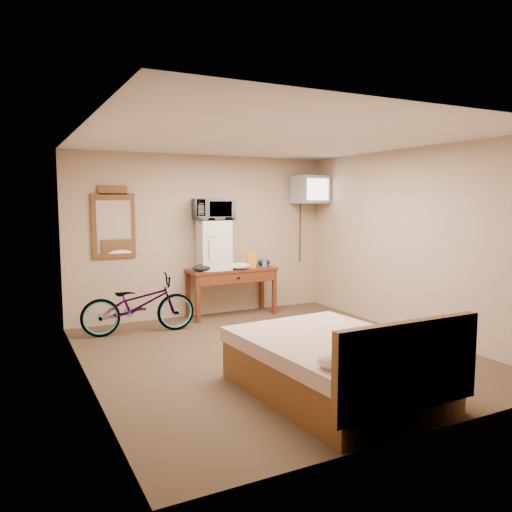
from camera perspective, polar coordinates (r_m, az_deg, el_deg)
name	(u,v)px	position (r m, az deg, el deg)	size (l,w,h in m)	color
room	(275,249)	(5.76, 2.19, 0.85)	(4.60, 4.64, 2.50)	#503628
desk	(233,276)	(7.77, -2.69, -2.29)	(1.39, 0.54, 0.75)	maroon
mini_fridge	(214,245)	(7.63, -4.84, 1.26)	(0.50, 0.49, 0.75)	white
microwave	(213,209)	(7.60, -4.88, 5.33)	(0.59, 0.40, 0.33)	white
snack_bag	(252,260)	(7.83, -0.49, -0.44)	(0.12, 0.07, 0.25)	orange
blue_cup	(264,262)	(7.99, 0.96, -0.69)	(0.08, 0.08, 0.14)	#3C8ECC
cloth_cream	(240,266)	(7.65, -1.85, -1.15)	(0.34, 0.26, 0.10)	silver
cloth_dark_a	(202,268)	(7.46, -6.17, -1.35)	(0.29, 0.22, 0.11)	black
cloth_dark_b	(264,262)	(8.12, 0.89, -0.72)	(0.22, 0.18, 0.10)	black
crt_television	(310,190)	(8.40, 6.23, 7.56)	(0.55, 0.61, 0.46)	black
wall_mirror	(114,223)	(7.42, -15.97, 3.63)	(0.61, 0.04, 1.04)	brown
bicycle	(139,304)	(6.98, -13.27, -5.41)	(0.53, 1.52, 0.80)	black
bed	(339,365)	(4.77, 9.45, -12.13)	(1.55, 1.99, 0.90)	brown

